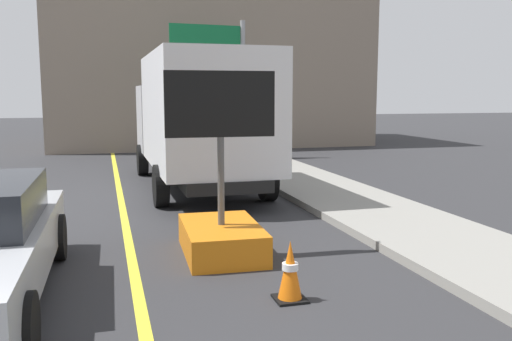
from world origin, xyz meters
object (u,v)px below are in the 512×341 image
(arrow_board_trailer, at_px, (221,222))
(traffic_cone_mid_lane, at_px, (290,271))
(highway_guide_sign, at_px, (222,64))
(box_truck, at_px, (198,117))

(arrow_board_trailer, relative_size, traffic_cone_mid_lane, 3.81)
(highway_guide_sign, bearing_deg, box_truck, -107.54)
(arrow_board_trailer, height_order, box_truck, box_truck)
(arrow_board_trailer, distance_m, highway_guide_sign, 12.55)
(box_truck, bearing_deg, arrow_board_trailer, -96.43)
(arrow_board_trailer, height_order, highway_guide_sign, highway_guide_sign)
(arrow_board_trailer, distance_m, traffic_cone_mid_lane, 2.07)
(box_truck, height_order, traffic_cone_mid_lane, box_truck)
(arrow_board_trailer, bearing_deg, traffic_cone_mid_lane, -79.46)
(arrow_board_trailer, xyz_separation_m, traffic_cone_mid_lane, (0.38, -2.03, -0.13))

